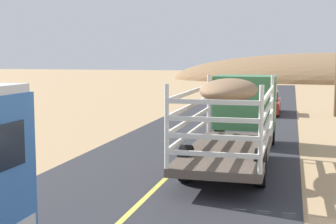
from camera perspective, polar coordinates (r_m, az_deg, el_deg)
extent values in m
cube|color=#3F7F4C|center=(20.34, 9.29, 1.24)|extent=(2.50, 2.20, 2.20)
cube|color=#192333|center=(20.30, 9.31, 2.51)|extent=(2.53, 1.54, 0.70)
cube|color=brown|center=(15.18, 7.26, -4.77)|extent=(2.50, 6.40, 0.24)
cylinder|color=silver|center=(18.25, 4.90, 1.07)|extent=(0.12, 0.12, 2.20)
cylinder|color=silver|center=(18.00, 12.38, 0.86)|extent=(0.12, 0.12, 2.20)
cylinder|color=silver|center=(12.15, -0.17, -1.75)|extent=(0.12, 0.12, 2.20)
cylinder|color=silver|center=(11.78, 11.11, -2.15)|extent=(0.12, 0.12, 2.20)
cube|color=silver|center=(15.28, 2.79, -2.51)|extent=(0.08, 6.30, 0.12)
cube|color=silver|center=(14.98, 11.89, -2.84)|extent=(0.08, 6.30, 0.12)
cube|color=silver|center=(12.01, 5.33, -5.08)|extent=(2.40, 0.08, 0.12)
cube|color=silver|center=(15.22, 2.79, -0.88)|extent=(0.08, 6.30, 0.12)
cube|color=silver|center=(14.91, 11.93, -1.17)|extent=(0.08, 6.30, 0.12)
cube|color=silver|center=(11.92, 5.35, -3.01)|extent=(2.40, 0.08, 0.12)
cube|color=silver|center=(15.16, 2.80, 0.77)|extent=(0.08, 6.30, 0.12)
cube|color=silver|center=(14.86, 11.97, 0.51)|extent=(0.08, 6.30, 0.12)
cube|color=silver|center=(11.86, 5.38, -0.92)|extent=(2.40, 0.08, 0.12)
cube|color=silver|center=(15.13, 2.81, 2.43)|extent=(0.08, 6.30, 0.12)
cube|color=silver|center=(14.82, 12.02, 2.20)|extent=(0.08, 6.30, 0.12)
cube|color=silver|center=(11.81, 5.40, 1.20)|extent=(2.40, 0.08, 0.12)
ellipsoid|color=#8C6B4C|center=(14.92, 7.37, 2.67)|extent=(1.75, 3.84, 0.70)
cylinder|color=black|center=(20.62, 6.20, -2.13)|extent=(0.32, 1.10, 1.10)
cylinder|color=black|center=(20.42, 12.27, -2.34)|extent=(0.32, 1.10, 1.10)
cylinder|color=black|center=(14.16, 2.17, -6.18)|extent=(0.32, 1.10, 1.10)
cylinder|color=black|center=(13.87, 11.06, -6.58)|extent=(0.32, 1.10, 1.10)
cube|color=#B2261E|center=(31.55, 11.67, 0.77)|extent=(1.80, 4.40, 0.70)
cube|color=#192333|center=(31.59, 11.71, 1.96)|extent=(1.53, 2.20, 0.60)
cylinder|color=black|center=(32.93, 10.42, 0.72)|extent=(0.22, 0.66, 0.66)
cylinder|color=black|center=(32.85, 13.16, 0.64)|extent=(0.22, 0.66, 0.66)
cylinder|color=black|center=(30.31, 10.04, 0.21)|extent=(0.22, 0.66, 0.66)
cylinder|color=black|center=(30.22, 13.02, 0.13)|extent=(0.22, 0.66, 0.66)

